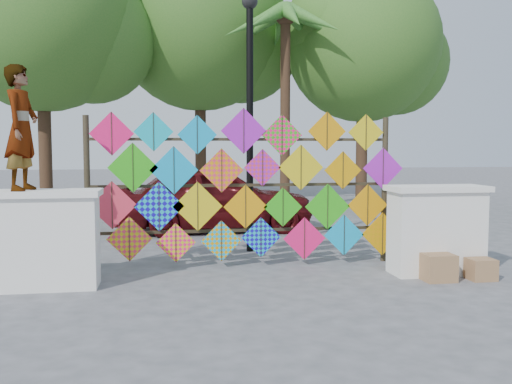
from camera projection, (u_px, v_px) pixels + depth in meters
ground at (250, 277)px, 8.05m from camera, size 80.00×80.00×0.00m
parapet_left at (46, 239)px, 7.38m from camera, size 1.40×0.65×1.28m
parapet_right at (436, 229)px, 8.23m from camera, size 1.40×0.65×1.28m
kite_rack at (246, 188)px, 8.68m from camera, size 4.90×0.24×2.43m
tree_west at (45, 19)px, 15.82m from camera, size 5.85×5.20×8.01m
tree_mid at (203, 25)px, 18.47m from camera, size 6.30×5.60×8.61m
tree_east at (366, 46)px, 17.84m from camera, size 5.40×4.80×7.42m
palm_tree at (285, 35)px, 15.88m from camera, size 3.62×3.62×5.83m
vendor_woman at (21, 128)px, 7.23m from camera, size 0.49×0.65×1.59m
sedan at (215, 198)px, 12.42m from camera, size 4.32×1.92×1.45m
lamppost at (250, 97)px, 9.85m from camera, size 0.28×0.28×4.46m
cardboard_box_near at (438, 267)px, 7.82m from camera, size 0.42×0.37×0.37m
cardboard_box_far at (481, 269)px, 7.88m from camera, size 0.35×0.32×0.29m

